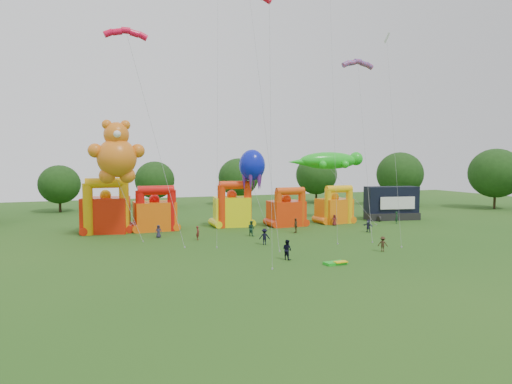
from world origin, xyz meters
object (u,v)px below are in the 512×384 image
object	(u,v)px
spectator_0	(159,231)
spectator_4	(296,226)
bouncy_castle_2	(232,209)
teddy_bear_kite	(121,172)
bouncy_castle_0	(106,212)
gecko_kite	(344,184)
octopus_kite	(254,178)
stage_trailer	(391,203)

from	to	relation	value
spectator_0	spectator_4	distance (m)	17.19
bouncy_castle_2	teddy_bear_kite	bearing A→B (deg)	-160.25
bouncy_castle_0	gecko_kite	world-z (taller)	gecko_kite
gecko_kite	bouncy_castle_0	bearing A→B (deg)	177.81
gecko_kite	spectator_0	distance (m)	29.59
bouncy_castle_2	teddy_bear_kite	world-z (taller)	teddy_bear_kite
teddy_bear_kite	spectator_0	xyz separation A→B (m)	(4.15, -0.52, -7.18)
bouncy_castle_0	teddy_bear_kite	xyz separation A→B (m)	(1.54, -5.89, 5.28)
bouncy_castle_2	spectator_0	bearing A→B (deg)	-151.68
octopus_kite	spectator_4	world-z (taller)	octopus_kite
spectator_0	bouncy_castle_0	bearing A→B (deg)	135.12
spectator_4	bouncy_castle_2	bearing A→B (deg)	-107.89
octopus_kite	spectator_0	size ratio (longest dim) A/B	7.00
octopus_kite	spectator_4	xyz separation A→B (m)	(3.29, -6.41, -5.88)
bouncy_castle_0	bouncy_castle_2	world-z (taller)	bouncy_castle_0
bouncy_castle_2	octopus_kite	xyz separation A→B (m)	(2.52, -2.09, 4.38)
spectator_4	spectator_0	bearing A→B (deg)	-60.49
bouncy_castle_0	stage_trailer	distance (m)	42.44
octopus_kite	spectator_0	bearing A→B (deg)	-163.94
stage_trailer	teddy_bear_kite	distance (m)	41.35
gecko_kite	spectator_4	bearing A→B (deg)	-147.15
gecko_kite	spectator_0	bearing A→B (deg)	-169.94
teddy_bear_kite	spectator_4	size ratio (longest dim) A/B	7.41
stage_trailer	octopus_kite	bearing A→B (deg)	-179.60
bouncy_castle_2	teddy_bear_kite	distance (m)	17.22
gecko_kite	spectator_0	world-z (taller)	gecko_kite
bouncy_castle_2	gecko_kite	xyz separation A→B (m)	(17.52, -0.94, 3.27)
bouncy_castle_0	gecko_kite	xyz separation A→B (m)	(34.42, -1.31, 3.04)
stage_trailer	teddy_bear_kite	bearing A→B (deg)	-174.98
gecko_kite	stage_trailer	bearing A→B (deg)	-7.07
teddy_bear_kite	octopus_kite	xyz separation A→B (m)	(17.88, 3.43, -1.13)
bouncy_castle_0	spectator_4	bearing A→B (deg)	-21.35
gecko_kite	bouncy_castle_2	bearing A→B (deg)	176.93
spectator_4	gecko_kite	bearing A→B (deg)	160.60
octopus_kite	spectator_0	distance (m)	15.51
octopus_kite	bouncy_castle_0	bearing A→B (deg)	172.78
gecko_kite	spectator_4	world-z (taller)	gecko_kite
gecko_kite	teddy_bear_kite	bearing A→B (deg)	-172.08
stage_trailer	gecko_kite	distance (m)	8.64
teddy_bear_kite	gecko_kite	size ratio (longest dim) A/B	1.08
bouncy_castle_0	teddy_bear_kite	distance (m)	8.05
bouncy_castle_0	bouncy_castle_2	size ratio (longest dim) A/B	1.10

